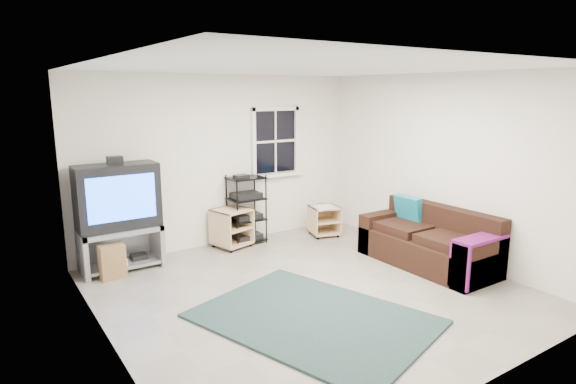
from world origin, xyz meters
TOP-DOWN VIEW (x-y plane):
  - room at (0.95, 2.27)m, footprint 4.60×4.62m
  - tv_unit at (-1.67, 2.02)m, footprint 1.04×0.52m
  - av_rack at (0.29, 2.08)m, footprint 0.54×0.40m
  - side_table_left at (-0.01, 2.07)m, footprint 0.61×0.61m
  - side_table_right at (1.55, 1.73)m, footprint 0.55×0.55m
  - sofa at (1.89, -0.18)m, footprint 0.84×1.89m
  - shag_rug at (-0.41, -0.62)m, footprint 2.32×2.74m
  - paper_bag at (-1.86, 1.74)m, footprint 0.32×0.21m

SIDE VIEW (x-z plane):
  - shag_rug at x=-0.41m, z-range 0.00..0.03m
  - paper_bag at x=-1.86m, z-range 0.00..0.44m
  - side_table_right at x=1.55m, z-range 0.03..0.54m
  - sofa at x=1.89m, z-range -0.13..0.74m
  - side_table_left at x=-0.01m, z-range 0.02..0.61m
  - av_rack at x=0.29m, z-range -0.07..1.02m
  - tv_unit at x=-1.67m, z-range 0.07..1.60m
  - room at x=0.95m, z-range -0.82..3.78m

